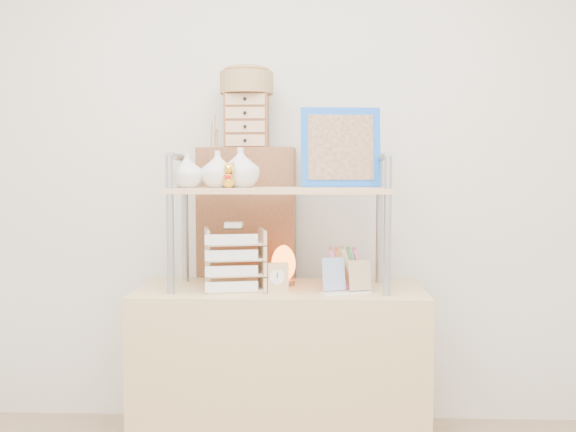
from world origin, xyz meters
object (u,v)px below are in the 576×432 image
(desk, at_px, (280,375))
(salt_lamp, at_px, (283,265))
(letter_tray, at_px, (234,262))
(cabinet, at_px, (248,289))

(desk, bearing_deg, salt_lamp, 81.17)
(salt_lamp, bearing_deg, desk, -98.83)
(letter_tray, bearing_deg, salt_lamp, 28.89)
(cabinet, bearing_deg, letter_tray, -90.42)
(cabinet, distance_m, salt_lamp, 0.39)
(desk, distance_m, salt_lamp, 0.47)
(desk, height_order, letter_tray, letter_tray)
(desk, relative_size, cabinet, 0.89)
(cabinet, height_order, salt_lamp, cabinet)
(desk, xyz_separation_m, cabinet, (-0.17, 0.37, 0.30))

